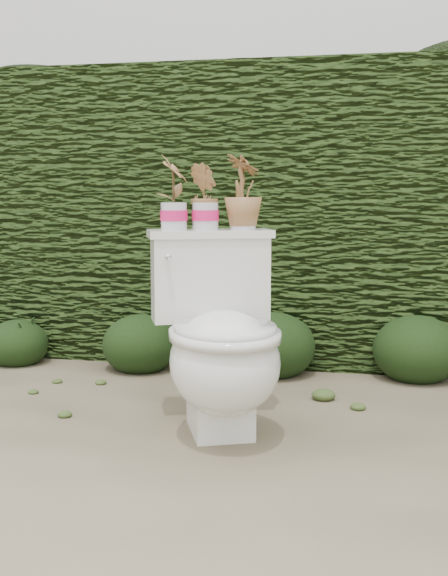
% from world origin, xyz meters
% --- Properties ---
extents(ground, '(60.00, 60.00, 0.00)m').
position_xyz_m(ground, '(0.00, 0.00, 0.00)').
color(ground, gray).
rests_on(ground, ground).
extents(hedge, '(8.00, 1.00, 1.60)m').
position_xyz_m(hedge, '(0.00, 1.60, 0.80)').
color(hedge, '#314A18').
rests_on(hedge, ground).
extents(house_wall, '(8.00, 3.50, 4.00)m').
position_xyz_m(house_wall, '(0.60, 6.00, 2.00)').
color(house_wall, silver).
rests_on(house_wall, ground).
extents(toilet, '(0.68, 0.80, 0.78)m').
position_xyz_m(toilet, '(0.22, 0.04, 0.36)').
color(toilet, silver).
rests_on(toilet, ground).
extents(potted_plant_left, '(0.11, 0.16, 0.29)m').
position_xyz_m(potted_plant_left, '(-0.00, 0.21, 0.92)').
color(potted_plant_left, '#428228').
rests_on(potted_plant_left, toilet).
extents(potted_plant_center, '(0.17, 0.18, 0.25)m').
position_xyz_m(potted_plant_center, '(0.11, 0.26, 0.90)').
color(potted_plant_center, '#428228').
rests_on(potted_plant_center, toilet).
extents(potted_plant_right, '(0.23, 0.23, 0.29)m').
position_xyz_m(potted_plant_right, '(0.26, 0.32, 0.92)').
color(potted_plant_right, '#428228').
rests_on(potted_plant_right, toilet).
extents(liriope_clump_2, '(0.34, 0.34, 0.27)m').
position_xyz_m(liriope_clump_2, '(-1.11, 0.97, 0.13)').
color(liriope_clump_2, '#1C3111').
rests_on(liriope_clump_2, ground).
extents(liriope_clump_3, '(0.40, 0.40, 0.32)m').
position_xyz_m(liriope_clump_3, '(-0.41, 0.97, 0.16)').
color(liriope_clump_3, '#1C3111').
rests_on(liriope_clump_3, ground).
extents(liriope_clump_4, '(0.44, 0.44, 0.35)m').
position_xyz_m(liriope_clump_4, '(0.29, 1.01, 0.17)').
color(liriope_clump_4, '#1C3111').
rests_on(liriope_clump_4, ground).
extents(liriope_clump_5, '(0.44, 0.44, 0.35)m').
position_xyz_m(liriope_clump_5, '(1.01, 1.07, 0.17)').
color(liriope_clump_5, '#1C3111').
rests_on(liriope_clump_5, ground).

